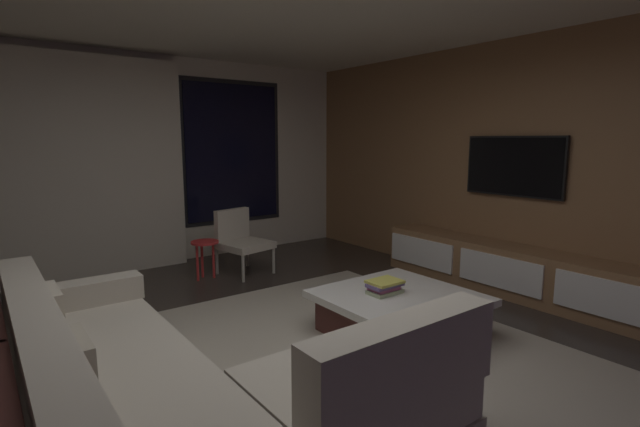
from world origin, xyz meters
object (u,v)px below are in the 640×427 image
coffee_table (399,314)px  mounted_tv (514,166)px  side_stool (205,248)px  book_stack_on_coffee_table (385,287)px  sectional_couch (178,393)px  media_console (515,272)px  accent_chair_near_window (240,238)px

coffee_table → mounted_tv: mounted_tv is taller
side_stool → mounted_tv: mounted_tv is taller
book_stack_on_coffee_table → side_stool: book_stack_on_coffee_table is taller
sectional_couch → media_console: bearing=3.9°
book_stack_on_coffee_table → sectional_couch: bearing=-169.0°
coffee_table → side_stool: (-0.65, 2.49, 0.19)m
sectional_couch → mounted_tv: size_ratio=2.25×
sectional_couch → mounted_tv: bearing=6.6°
book_stack_on_coffee_table → mounted_tv: size_ratio=0.27×
coffee_table → mounted_tv: bearing=5.3°
sectional_couch → accent_chair_near_window: bearing=57.1°
accent_chair_near_window → media_console: size_ratio=0.25×
sectional_couch → side_stool: (1.33, 2.76, 0.08)m
mounted_tv → accent_chair_near_window: bearing=131.9°
media_console → mounted_tv: mounted_tv is taller
sectional_couch → accent_chair_near_window: 3.30m
coffee_table → accent_chair_near_window: (-0.18, 2.50, 0.25)m
sectional_couch → media_console: size_ratio=0.81×
sectional_couch → side_stool: bearing=64.4°
book_stack_on_coffee_table → media_console: media_console is taller
media_console → side_stool: bearing=133.4°
sectional_couch → mounted_tv: mounted_tv is taller
sectional_couch → mounted_tv: (3.88, 0.45, 1.06)m
book_stack_on_coffee_table → media_console: (1.80, -0.11, -0.16)m
book_stack_on_coffee_table → accent_chair_near_window: bearing=92.5°
book_stack_on_coffee_table → side_stool: (-0.57, 2.40, -0.04)m
side_stool → media_console: bearing=-46.6°
accent_chair_near_window → coffee_table: bearing=-85.9°
media_console → accent_chair_near_window: bearing=127.1°
sectional_couch → coffee_table: sectional_couch is taller
coffee_table → book_stack_on_coffee_table: 0.26m
coffee_table → book_stack_on_coffee_table: bearing=129.5°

